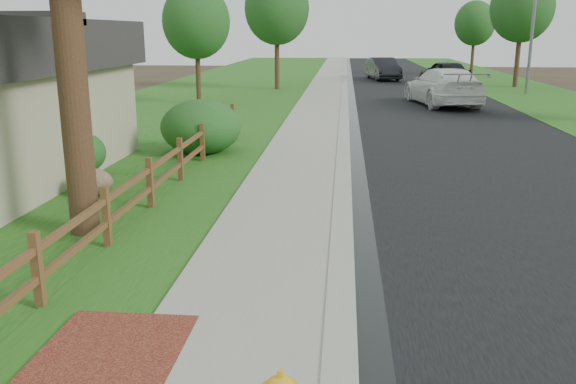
# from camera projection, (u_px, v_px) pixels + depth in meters

# --- Properties ---
(ground) EXTENTS (120.00, 120.00, 0.00)m
(ground) POSITION_uv_depth(u_px,v_px,m) (308.00, 336.00, 7.47)
(ground) COLOR #3A2B1F
(road) EXTENTS (8.00, 90.00, 0.02)m
(road) POSITION_uv_depth(u_px,v_px,m) (408.00, 87.00, 40.76)
(road) COLOR black
(road) RESTS_ON ground
(curb) EXTENTS (0.40, 90.00, 0.12)m
(curb) POSITION_uv_depth(u_px,v_px,m) (345.00, 86.00, 41.12)
(curb) COLOR gray
(curb) RESTS_ON ground
(wet_gutter) EXTENTS (0.50, 90.00, 0.00)m
(wet_gutter) POSITION_uv_depth(u_px,v_px,m) (350.00, 86.00, 41.10)
(wet_gutter) COLOR black
(wet_gutter) RESTS_ON road
(sidewalk) EXTENTS (2.20, 90.00, 0.10)m
(sidewalk) POSITION_uv_depth(u_px,v_px,m) (325.00, 86.00, 41.23)
(sidewalk) COLOR gray
(sidewalk) RESTS_ON ground
(grass_strip) EXTENTS (1.60, 90.00, 0.06)m
(grass_strip) POSITION_uv_depth(u_px,v_px,m) (297.00, 86.00, 41.41)
(grass_strip) COLOR #1B4E16
(grass_strip) RESTS_ON ground
(lawn_near) EXTENTS (9.00, 90.00, 0.04)m
(lawn_near) POSITION_uv_depth(u_px,v_px,m) (222.00, 85.00, 41.87)
(lawn_near) COLOR #1B4E16
(lawn_near) RESTS_ON ground
(verge_far) EXTENTS (6.00, 90.00, 0.04)m
(verge_far) POSITION_uv_depth(u_px,v_px,m) (513.00, 88.00, 40.15)
(verge_far) COLOR #1B4E16
(verge_far) RESTS_ON ground
(brick_patch) EXTENTS (1.60, 2.40, 0.11)m
(brick_patch) POSITION_uv_depth(u_px,v_px,m) (102.00, 366.00, 6.69)
(brick_patch) COLOR maroon
(brick_patch) RESTS_ON ground
(ranch_fence) EXTENTS (0.12, 16.92, 1.10)m
(ranch_fence) POSITION_uv_depth(u_px,v_px,m) (166.00, 168.00, 13.79)
(ranch_fence) COLOR #4B2E19
(ranch_fence) RESTS_ON ground
(white_suv) EXTENTS (3.64, 6.70, 1.84)m
(white_suv) POSITION_uv_depth(u_px,v_px,m) (443.00, 87.00, 30.43)
(white_suv) COLOR white
(white_suv) RESTS_ON road
(dark_car_mid) EXTENTS (3.29, 5.34, 1.70)m
(dark_car_mid) POSITION_uv_depth(u_px,v_px,m) (445.00, 73.00, 41.64)
(dark_car_mid) COLOR black
(dark_car_mid) RESTS_ON road
(dark_car_far) EXTENTS (2.66, 5.27, 1.66)m
(dark_car_far) POSITION_uv_depth(u_px,v_px,m) (383.00, 69.00, 46.49)
(dark_car_far) COLOR black
(dark_car_far) RESTS_ON road
(streetlight) EXTENTS (2.08, 0.39, 8.99)m
(streetlight) POSITION_uv_depth(u_px,v_px,m) (532.00, 5.00, 34.74)
(streetlight) COLOR slate
(streetlight) RESTS_ON ground
(boulder) EXTENTS (1.00, 0.77, 0.65)m
(boulder) POSITION_uv_depth(u_px,v_px,m) (92.00, 183.00, 13.68)
(boulder) COLOR brown
(boulder) RESTS_ON ground
(shrub_c) EXTENTS (1.89, 1.89, 1.18)m
(shrub_c) POSITION_uv_depth(u_px,v_px,m) (73.00, 153.00, 15.59)
(shrub_c) COLOR #204518
(shrub_c) RESTS_ON ground
(shrub_d) EXTENTS (2.90, 2.90, 1.65)m
(shrub_d) POSITION_uv_depth(u_px,v_px,m) (201.00, 127.00, 18.35)
(shrub_d) COLOR #204518
(shrub_d) RESTS_ON ground
(tree_near_left) EXTENTS (3.35, 3.35, 5.94)m
(tree_near_left) POSITION_uv_depth(u_px,v_px,m) (196.00, 22.00, 30.12)
(tree_near_left) COLOR #352415
(tree_near_left) RESTS_ON ground
(tree_mid_left) EXTENTS (4.02, 4.02, 7.19)m
(tree_mid_left) POSITION_uv_depth(u_px,v_px,m) (277.00, 9.00, 37.69)
(tree_mid_left) COLOR #352415
(tree_mid_left) RESTS_ON ground
(tree_mid_right) EXTENTS (4.04, 4.04, 7.33)m
(tree_mid_right) POSITION_uv_depth(u_px,v_px,m) (522.00, 8.00, 39.27)
(tree_mid_right) COLOR #352415
(tree_mid_right) RESTS_ON ground
(tree_far_right) EXTENTS (3.29, 3.29, 6.07)m
(tree_far_right) POSITION_uv_depth(u_px,v_px,m) (475.00, 23.00, 49.90)
(tree_far_right) COLOR #352415
(tree_far_right) RESTS_ON ground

